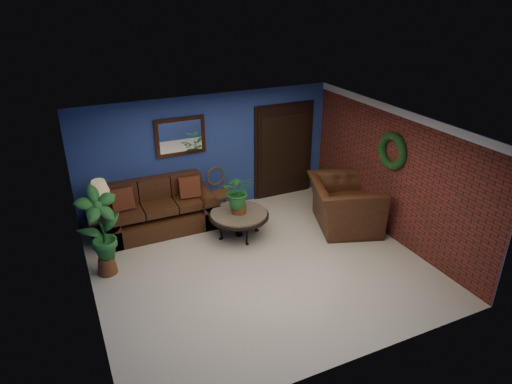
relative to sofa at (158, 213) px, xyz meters
name	(u,v)px	position (x,y,z in m)	size (l,w,h in m)	color
floor	(260,265)	(1.27, -2.08, -0.33)	(5.50, 5.50, 0.00)	beige
wall_back	(209,154)	(1.27, 0.42, 0.92)	(5.50, 0.04, 2.50)	navy
wall_left	(84,237)	(-1.48, -2.08, 0.92)	(0.04, 5.00, 2.50)	navy
wall_right_brick	(393,174)	(4.02, -2.08, 0.92)	(0.04, 5.00, 2.50)	maroon
ceiling	(261,128)	(1.27, -2.08, 2.17)	(5.50, 5.00, 0.02)	white
crown_molding	(400,113)	(3.99, -2.08, 2.10)	(0.03, 5.00, 0.14)	white
wall_mirror	(180,136)	(0.67, 0.38, 1.39)	(1.02, 0.06, 0.77)	#412111
closet_door	(284,151)	(3.02, 0.39, 0.72)	(1.44, 0.06, 2.18)	black
wreath	(392,151)	(3.96, -2.03, 1.37)	(0.72, 0.72, 0.16)	black
sofa	(158,213)	(0.00, 0.00, 0.00)	(2.25, 0.97, 1.01)	#4C2815
coffee_table	(239,215)	(1.35, -0.96, 0.11)	(1.16, 1.16, 0.50)	#534E48
end_table	(104,220)	(-1.03, -0.03, 0.10)	(0.62, 0.62, 0.56)	#534E48
table_lamp	(100,193)	(-1.03, -0.03, 0.65)	(0.39, 0.39, 0.65)	#412111
side_chair	(218,189)	(1.31, 0.04, 0.26)	(0.49, 0.49, 1.04)	#573618
armchair	(344,204)	(3.42, -1.48, 0.15)	(1.48, 1.29, 0.96)	#4C2815
coffee_plant	(238,192)	(1.35, -0.96, 0.60)	(0.71, 0.66, 0.78)	brown
floor_plant	(320,182)	(3.62, -0.26, 0.11)	(0.45, 0.40, 0.84)	brown
tall_plant	(101,228)	(-1.18, -1.18, 0.53)	(0.82, 0.67, 1.58)	brown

